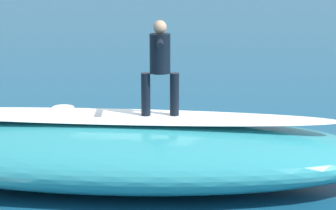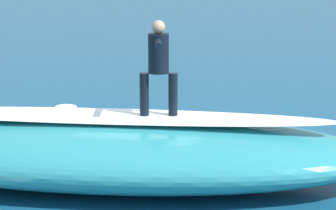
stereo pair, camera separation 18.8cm
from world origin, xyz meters
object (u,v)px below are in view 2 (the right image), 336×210
Objects in this scene: surfboard_paddling at (175,133)px; surfer_paddling at (169,125)px; surfboard_riding at (159,117)px; surfer_riding at (159,61)px.

surfer_paddling is (0.12, 0.04, 0.17)m from surfboard_paddling.
surfboard_paddling is at bearing -0.00° from surfer_paddling.
surfer_riding reaches higher than surfboard_riding.
surfer_paddling is at bearing -93.51° from surfboard_riding.
surfer_riding is 0.78× the size of surfboard_paddling.
surfboard_paddling is (0.81, -2.93, -1.13)m from surfboard_riding.
surfboard_riding is at bearing -90.91° from surfer_paddling.
surfer_paddling reaches higher than surfboard_paddling.
surfboard_riding is 3.19m from surfer_paddling.
surfer_riding is 3.59m from surfer_paddling.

